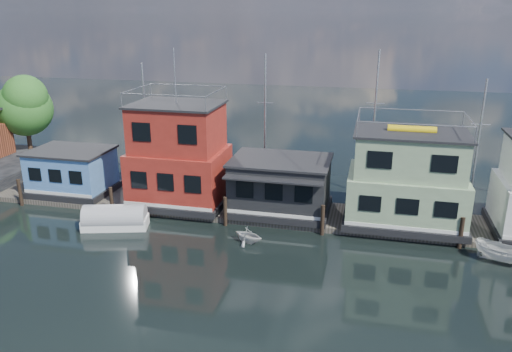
% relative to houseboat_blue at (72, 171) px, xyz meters
% --- Properties ---
extents(ground, '(160.00, 160.00, 0.00)m').
position_rel_houseboat_blue_xyz_m(ground, '(18.00, -12.00, -2.21)').
color(ground, black).
rests_on(ground, ground).
extents(dock, '(48.00, 5.00, 0.40)m').
position_rel_houseboat_blue_xyz_m(dock, '(18.00, 0.00, -2.01)').
color(dock, '#595147').
rests_on(dock, ground).
extents(houseboat_blue, '(6.40, 4.90, 3.66)m').
position_rel_houseboat_blue_xyz_m(houseboat_blue, '(0.00, 0.00, 0.00)').
color(houseboat_blue, black).
rests_on(houseboat_blue, dock).
extents(houseboat_red, '(7.40, 5.90, 11.86)m').
position_rel_houseboat_blue_xyz_m(houseboat_red, '(9.50, 0.00, 1.90)').
color(houseboat_red, black).
rests_on(houseboat_red, dock).
extents(houseboat_dark, '(7.40, 6.10, 4.06)m').
position_rel_houseboat_blue_xyz_m(houseboat_dark, '(17.50, -0.02, 0.21)').
color(houseboat_dark, black).
rests_on(houseboat_dark, dock).
extents(houseboat_green, '(8.40, 5.90, 7.03)m').
position_rel_houseboat_blue_xyz_m(houseboat_green, '(26.50, 0.00, 1.34)').
color(houseboat_green, black).
rests_on(houseboat_green, dock).
extents(pilings, '(42.28, 0.28, 2.20)m').
position_rel_houseboat_blue_xyz_m(pilings, '(17.67, -2.80, -1.11)').
color(pilings, '#2D2116').
rests_on(pilings, ground).
extents(background_masts, '(36.40, 0.16, 12.00)m').
position_rel_houseboat_blue_xyz_m(background_masts, '(22.76, 6.00, 3.35)').
color(background_masts, silver).
rests_on(background_masts, ground).
extents(motorboat, '(3.76, 2.66, 1.36)m').
position_rel_houseboat_blue_xyz_m(motorboat, '(32.34, -4.34, -1.52)').
color(motorboat, silver).
rests_on(motorboat, ground).
extents(tarp_runabout, '(4.87, 2.96, 1.85)m').
position_rel_houseboat_blue_xyz_m(tarp_runabout, '(6.44, -5.00, -1.52)').
color(tarp_runabout, white).
rests_on(tarp_runabout, ground).
extents(dinghy_white, '(2.59, 2.41, 1.11)m').
position_rel_houseboat_blue_xyz_m(dinghy_white, '(16.29, -5.13, -1.65)').
color(dinghy_white, silver).
rests_on(dinghy_white, ground).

